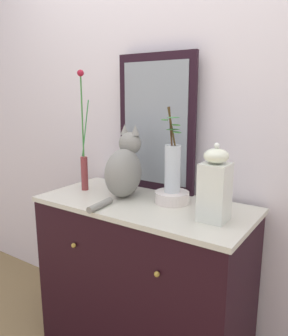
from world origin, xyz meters
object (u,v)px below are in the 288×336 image
object	(u,v)px
bowl_porcelain	(172,197)
vase_slim_green	(84,157)
mirror_leaning	(156,124)
cat_sitting	(124,169)
jar_lidded_porcelain	(215,186)
vase_glass_clear	(173,166)
sideboard	(144,281)

from	to	relation	value
bowl_porcelain	vase_slim_green	bearing A→B (deg)	-171.67
mirror_leaning	vase_slim_green	xyz separation A→B (m)	(-0.33, -0.24, -0.19)
cat_sitting	jar_lidded_porcelain	bearing A→B (deg)	-6.74
mirror_leaning	vase_glass_clear	xyz separation A→B (m)	(0.20, -0.16, -0.19)
sideboard	mirror_leaning	size ratio (longest dim) A/B	1.46
cat_sitting	vase_glass_clear	xyz separation A→B (m)	(0.27, 0.05, 0.04)
sideboard	vase_glass_clear	bearing A→B (deg)	31.49
vase_glass_clear	jar_lidded_porcelain	distance (m)	0.29
mirror_leaning	bowl_porcelain	world-z (taller)	mirror_leaning
mirror_leaning	cat_sitting	xyz separation A→B (m)	(-0.07, -0.21, -0.23)
vase_slim_green	bowl_porcelain	bearing A→B (deg)	8.33
vase_glass_clear	jar_lidded_porcelain	bearing A→B (deg)	-22.18
mirror_leaning	bowl_porcelain	xyz separation A→B (m)	(0.20, -0.16, -0.35)
cat_sitting	bowl_porcelain	size ratio (longest dim) A/B	2.49
sideboard	jar_lidded_porcelain	distance (m)	0.72
vase_slim_green	jar_lidded_porcelain	distance (m)	0.80
cat_sitting	jar_lidded_porcelain	distance (m)	0.54
vase_slim_green	mirror_leaning	bearing A→B (deg)	35.96
bowl_porcelain	jar_lidded_porcelain	distance (m)	0.32
mirror_leaning	cat_sitting	bearing A→B (deg)	-107.31
bowl_porcelain	jar_lidded_porcelain	bearing A→B (deg)	-22.49
cat_sitting	bowl_porcelain	distance (m)	0.30
mirror_leaning	bowl_porcelain	bearing A→B (deg)	-38.72
mirror_leaning	vase_slim_green	bearing A→B (deg)	-144.04
mirror_leaning	jar_lidded_porcelain	size ratio (longest dim) A/B	2.21
bowl_porcelain	vase_glass_clear	distance (m)	0.16
vase_slim_green	bowl_porcelain	size ratio (longest dim) A/B	3.82
cat_sitting	jar_lidded_porcelain	xyz separation A→B (m)	(0.54, -0.06, 0.00)
sideboard	jar_lidded_porcelain	bearing A→B (deg)	-5.19
sideboard	jar_lidded_porcelain	xyz separation A→B (m)	(0.39, -0.04, 0.60)
sideboard	bowl_porcelain	xyz separation A→B (m)	(0.12, 0.08, 0.48)
bowl_porcelain	vase_glass_clear	bearing A→B (deg)	-68.11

